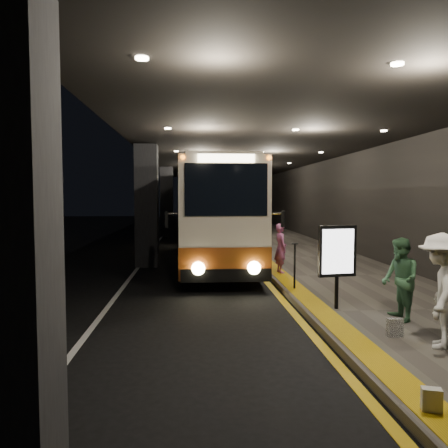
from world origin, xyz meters
name	(u,v)px	position (x,y,z in m)	size (l,w,h in m)	color
ground	(187,288)	(0.00, 0.00, 0.00)	(90.00, 90.00, 0.00)	black
lane_line_white	(142,262)	(-1.80, 5.00, 0.01)	(0.12, 50.00, 0.01)	silver
kerb_stripe_yellow	(249,261)	(2.35, 5.00, 0.01)	(0.18, 50.00, 0.01)	gold
sidewalk	(308,258)	(4.75, 5.00, 0.07)	(4.50, 50.00, 0.15)	#514C44
tactile_strip	(261,257)	(2.85, 5.00, 0.16)	(0.50, 50.00, 0.01)	gold
terminal_wall	(365,185)	(7.00, 5.00, 3.00)	(0.10, 50.00, 6.00)	black
support_columns	(147,206)	(-1.50, 4.00, 2.20)	(0.80, 24.80, 4.40)	black
canopy	(253,143)	(2.50, 5.00, 4.60)	(9.00, 50.00, 0.40)	black
coach_main	(215,217)	(1.01, 4.78, 1.74)	(2.44, 11.67, 3.62)	beige
coach_second	(204,207)	(0.93, 17.36, 1.84)	(2.57, 12.20, 3.84)	beige
passenger_boarding	(281,248)	(2.90, 1.44, 0.93)	(0.57, 0.37, 1.55)	#A64D82
passenger_waiting_green	(400,279)	(4.14, -3.94, 0.95)	(0.78, 0.48, 1.61)	#376340
passenger_waiting_white	(440,290)	(4.07, -5.42, 1.06)	(1.18, 0.55, 1.83)	beige
bag_polka	(395,328)	(3.61, -4.87, 0.31)	(0.26, 0.11, 0.31)	black
bag_plain	(431,400)	(2.81, -7.43, 0.28)	(0.21, 0.12, 0.27)	silver
info_sign	(337,253)	(3.22, -2.98, 1.35)	(0.85, 0.24, 1.78)	black
stanchion_post	(295,266)	(2.79, -0.93, 0.74)	(0.05, 0.05, 1.18)	black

